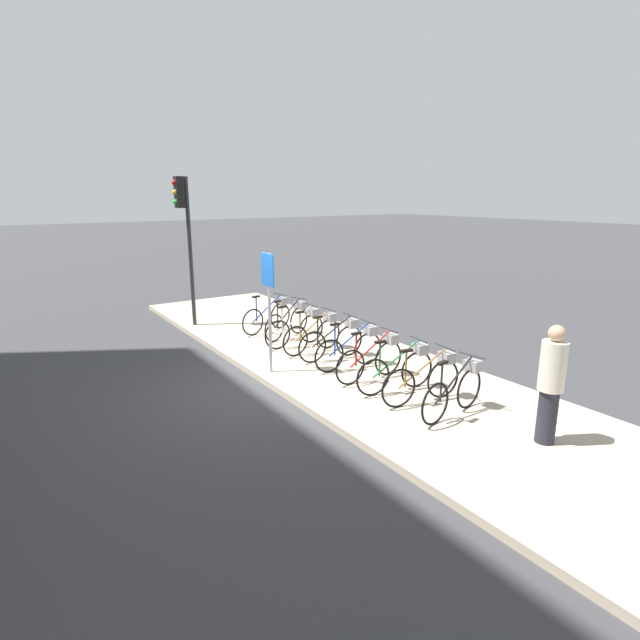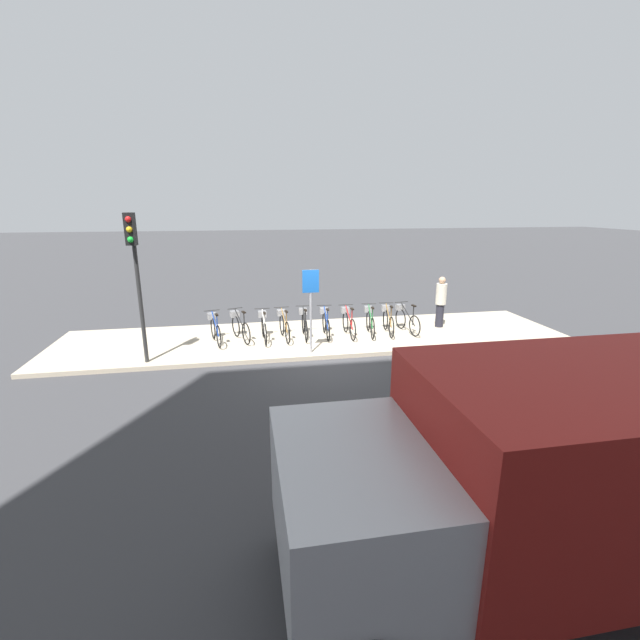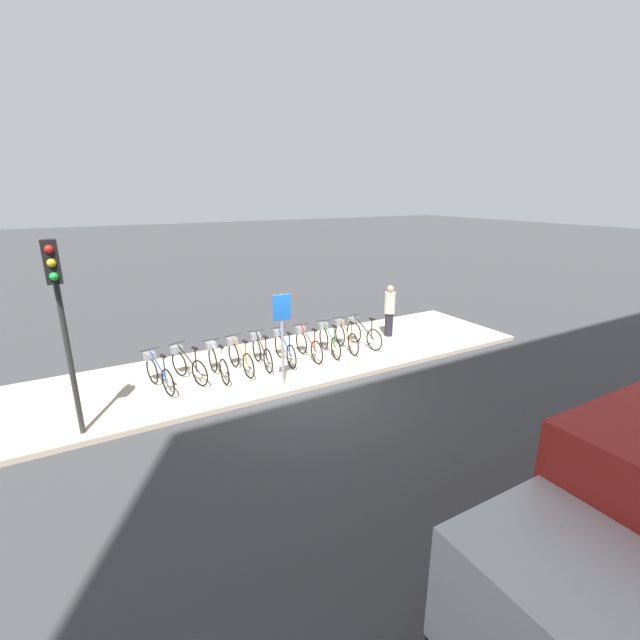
% 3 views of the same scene
% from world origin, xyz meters
% --- Properties ---
extents(ground_plane, '(120.00, 120.00, 0.00)m').
position_xyz_m(ground_plane, '(0.00, 0.00, 0.00)').
color(ground_plane, '#38383A').
extents(sidewalk, '(15.39, 3.68, 0.12)m').
position_xyz_m(sidewalk, '(0.00, 1.84, 0.06)').
color(sidewalk, '#B7A88E').
rests_on(sidewalk, ground_plane).
extents(parked_bicycle_0, '(0.53, 1.52, 0.96)m').
position_xyz_m(parked_bicycle_0, '(-3.01, 1.69, 0.55)').
color(parked_bicycle_0, black).
rests_on(parked_bicycle_0, sidewalk).
extents(parked_bicycle_1, '(0.65, 1.48, 0.96)m').
position_xyz_m(parked_bicycle_1, '(-2.30, 1.84, 0.55)').
color(parked_bicycle_1, black).
rests_on(parked_bicycle_1, sidewalk).
extents(parked_bicycle_2, '(0.46, 1.56, 0.96)m').
position_xyz_m(parked_bicycle_2, '(-1.60, 1.66, 0.55)').
color(parked_bicycle_2, black).
rests_on(parked_bicycle_2, sidewalk).
extents(parked_bicycle_3, '(0.46, 1.55, 0.96)m').
position_xyz_m(parked_bicycle_3, '(-0.99, 1.73, 0.55)').
color(parked_bicycle_3, black).
rests_on(parked_bicycle_3, sidewalk).
extents(parked_bicycle_4, '(0.46, 1.56, 0.96)m').
position_xyz_m(parked_bicycle_4, '(-0.36, 1.79, 0.55)').
color(parked_bicycle_4, black).
rests_on(parked_bicycle_4, sidewalk).
extents(parked_bicycle_5, '(0.46, 1.56, 0.96)m').
position_xyz_m(parked_bicycle_5, '(0.30, 1.75, 0.55)').
color(parked_bicycle_5, black).
rests_on(parked_bicycle_5, sidewalk).
extents(parked_bicycle_6, '(0.46, 1.56, 0.96)m').
position_xyz_m(parked_bicycle_6, '(1.00, 1.70, 0.55)').
color(parked_bicycle_6, black).
rests_on(parked_bicycle_6, sidewalk).
extents(parked_bicycle_7, '(0.46, 1.55, 0.96)m').
position_xyz_m(parked_bicycle_7, '(1.69, 1.71, 0.55)').
color(parked_bicycle_7, black).
rests_on(parked_bicycle_7, sidewalk).
extents(parked_bicycle_8, '(0.46, 1.55, 0.96)m').
position_xyz_m(parked_bicycle_8, '(2.28, 1.73, 0.55)').
color(parked_bicycle_8, black).
rests_on(parked_bicycle_8, sidewalk).
extents(parked_bicycle_9, '(0.46, 1.55, 0.96)m').
position_xyz_m(parked_bicycle_9, '(2.90, 1.76, 0.55)').
color(parked_bicycle_9, black).
rests_on(parked_bicycle_9, sidewalk).
extents(pedestrian, '(0.34, 0.34, 1.67)m').
position_xyz_m(pedestrian, '(4.20, 2.09, 1.00)').
color(pedestrian, '#23232D').
rests_on(pedestrian, sidewalk).
extents(traffic_light, '(0.24, 0.40, 3.74)m').
position_xyz_m(traffic_light, '(-4.67, 0.24, 2.80)').
color(traffic_light, '#2D2D2D').
rests_on(traffic_light, sidewalk).
extents(sign_post, '(0.44, 0.07, 2.28)m').
position_xyz_m(sign_post, '(-0.39, 0.29, 1.67)').
color(sign_post, '#99999E').
rests_on(sign_post, sidewalk).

